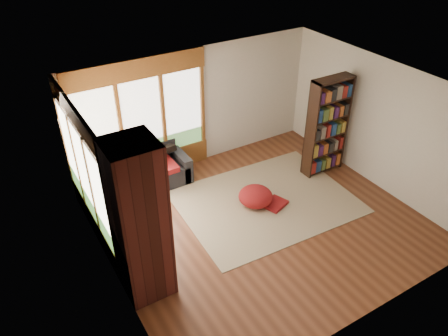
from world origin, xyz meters
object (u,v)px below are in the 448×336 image
dog_tan (120,168)px  dog_brindle (113,199)px  area_rug (266,201)px  bookshelf (327,127)px  brick_chimney (140,222)px  sectional_sofa (127,194)px  pouf (256,196)px

dog_tan → dog_brindle: size_ratio=1.38×
area_rug → dog_tan: bearing=149.1°
area_rug → bookshelf: bearing=10.1°
brick_chimney → dog_tan: 2.34m
bookshelf → sectional_sofa: bearing=167.1°
dog_tan → dog_brindle: dog_tan is taller
dog_brindle → dog_tan: bearing=-38.3°
dog_tan → dog_brindle: bearing=-170.0°
area_rug → dog_tan: (-2.39, 1.43, 0.80)m
area_rug → pouf: (-0.22, 0.05, 0.19)m
sectional_sofa → dog_brindle: 0.83m
bookshelf → dog_brindle: bearing=175.4°
sectional_sofa → dog_tan: 0.54m
bookshelf → brick_chimney: bearing=-166.2°
sectional_sofa → area_rug: 2.71m
dog_tan → brick_chimney: bearing=-152.7°
brick_chimney → sectional_sofa: (0.45, 2.05, -1.00)m
pouf → dog_tan: bearing=147.4°
sectional_sofa → brick_chimney: bearing=-99.9°
area_rug → dog_brindle: 2.98m
area_rug → bookshelf: size_ratio=1.56×
area_rug → dog_brindle: dog_brindle is taller
dog_brindle → area_rug: bearing=-112.9°
sectional_sofa → dog_brindle: size_ratio=2.78×
pouf → brick_chimney: bearing=-161.9°
dog_brindle → pouf: bearing=-113.1°
bookshelf → pouf: bearing=-172.4°
brick_chimney → dog_tan: (0.45, 2.24, -0.49)m
brick_chimney → dog_brindle: (0.03, 1.47, -0.56)m
sectional_sofa → bookshelf: bearing=-10.5°
bookshelf → pouf: 2.13m
brick_chimney → dog_brindle: bearing=88.6°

